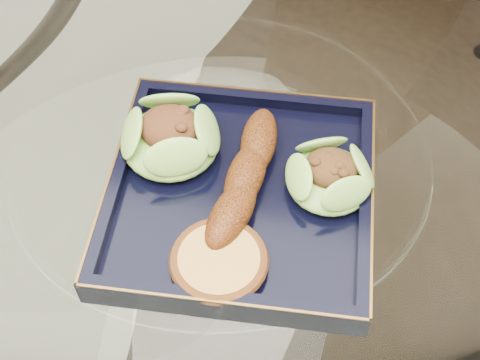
# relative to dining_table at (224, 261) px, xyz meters

# --- Properties ---
(dining_table) EXTENTS (1.13, 1.13, 0.77)m
(dining_table) POSITION_rel_dining_table_xyz_m (0.00, 0.00, 0.00)
(dining_table) COLOR white
(dining_table) RESTS_ON ground
(dining_chair) EXTENTS (0.48, 0.48, 0.95)m
(dining_chair) POSITION_rel_dining_table_xyz_m (0.14, 0.39, -0.07)
(dining_chair) COLOR black
(dining_chair) RESTS_ON ground
(navy_plate) EXTENTS (0.29, 0.29, 0.02)m
(navy_plate) POSITION_rel_dining_table_xyz_m (0.03, -0.02, 0.17)
(navy_plate) COLOR black
(navy_plate) RESTS_ON dining_table
(lettuce_wrap_left) EXTENTS (0.11, 0.11, 0.04)m
(lettuce_wrap_left) POSITION_rel_dining_table_xyz_m (-0.06, 0.02, 0.20)
(lettuce_wrap_left) COLOR #50922A
(lettuce_wrap_left) RESTS_ON navy_plate
(lettuce_wrap_right) EXTENTS (0.09, 0.09, 0.03)m
(lettuce_wrap_right) POSITION_rel_dining_table_xyz_m (0.11, 0.01, 0.20)
(lettuce_wrap_right) COLOR #598B28
(lettuce_wrap_right) RESTS_ON navy_plate
(roasted_plantain) EXTENTS (0.05, 0.18, 0.03)m
(roasted_plantain) POSITION_rel_dining_table_xyz_m (0.03, -0.01, 0.20)
(roasted_plantain) COLOR #672C0A
(roasted_plantain) RESTS_ON navy_plate
(crumb_patty) EXTENTS (0.09, 0.09, 0.02)m
(crumb_patty) POSITION_rel_dining_table_xyz_m (0.03, -0.11, 0.19)
(crumb_patty) COLOR #C69142
(crumb_patty) RESTS_ON navy_plate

